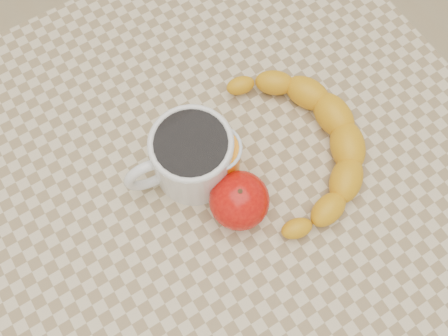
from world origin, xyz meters
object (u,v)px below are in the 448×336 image
coffee_mug (190,156)px  banana (300,146)px  orange_juice_glass (217,158)px  table (224,192)px  apple (239,200)px

coffee_mug → banana: (0.14, -0.06, -0.03)m
orange_juice_glass → banana: 0.12m
orange_juice_glass → banana: size_ratio=0.22×
table → coffee_mug: coffee_mug is taller
table → orange_juice_glass: 0.13m
table → apple: (-0.01, -0.06, 0.12)m
table → coffee_mug: 0.14m
coffee_mug → table: bearing=-38.4°
coffee_mug → banana: 0.16m
coffee_mug → banana: bearing=-22.5°
apple → banana: size_ratio=0.29×
orange_juice_glass → apple: bearing=-94.6°
coffee_mug → orange_juice_glass: 0.04m
table → banana: 0.16m
coffee_mug → banana: size_ratio=0.44×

